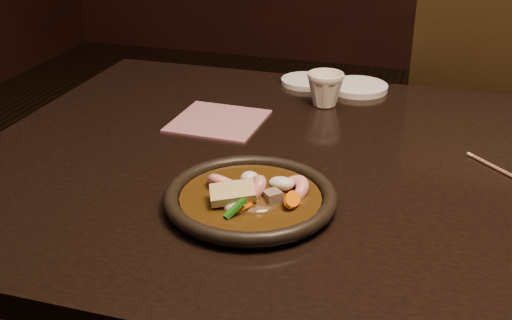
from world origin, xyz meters
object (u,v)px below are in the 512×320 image
(table, at_px, (442,222))
(chair, at_px, (503,149))
(plate, at_px, (251,198))
(tea_cup, at_px, (325,88))

(table, relative_size, chair, 1.61)
(table, xyz_separation_m, chair, (0.14, 0.64, -0.13))
(table, xyz_separation_m, plate, (-0.27, -0.17, 0.09))
(table, bearing_deg, plate, -148.37)
(plate, xyz_separation_m, tea_cup, (0.02, 0.44, 0.02))
(plate, distance_m, tea_cup, 0.44)
(chair, xyz_separation_m, plate, (-0.41, -0.81, 0.22))
(table, distance_m, plate, 0.33)
(tea_cup, bearing_deg, plate, -92.66)
(plate, height_order, tea_cup, tea_cup)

